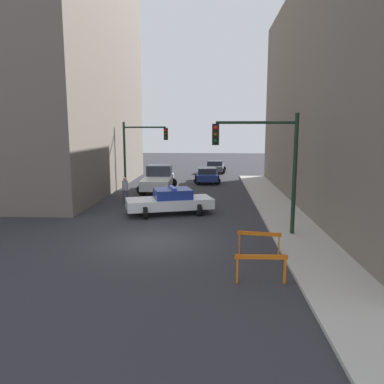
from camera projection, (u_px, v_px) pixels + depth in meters
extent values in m
plane|color=#2D2D33|center=(155.00, 242.00, 15.63)|extent=(120.00, 120.00, 0.00)
cube|color=#B2ADA3|center=(305.00, 243.00, 15.26)|extent=(2.40, 44.00, 0.12)
cube|color=#6B6056|center=(24.00, 40.00, 28.24)|extent=(14.00, 20.00, 22.66)
cylinder|color=black|center=(295.00, 175.00, 16.03)|extent=(0.18, 0.18, 5.20)
cylinder|color=black|center=(256.00, 122.00, 15.77)|extent=(3.40, 0.12, 0.12)
cube|color=black|center=(216.00, 134.00, 15.95)|extent=(0.30, 0.22, 0.90)
sphere|color=red|center=(216.00, 128.00, 15.76)|extent=(0.18, 0.18, 0.18)
sphere|color=#4C3D0C|center=(216.00, 134.00, 15.80)|extent=(0.18, 0.18, 0.18)
sphere|color=#0C4219|center=(216.00, 141.00, 15.85)|extent=(0.18, 0.18, 0.18)
cylinder|color=black|center=(125.00, 156.00, 28.67)|extent=(0.18, 0.18, 5.20)
cylinder|color=black|center=(145.00, 127.00, 28.21)|extent=(3.20, 0.12, 0.12)
cube|color=black|center=(166.00, 134.00, 28.20)|extent=(0.30, 0.22, 0.90)
sphere|color=red|center=(166.00, 130.00, 28.01)|extent=(0.18, 0.18, 0.18)
sphere|color=#4C3D0C|center=(166.00, 134.00, 28.06)|extent=(0.18, 0.18, 0.18)
sphere|color=#0C4219|center=(166.00, 138.00, 28.10)|extent=(0.18, 0.18, 0.18)
cube|color=white|center=(169.00, 203.00, 20.68)|extent=(5.04, 3.15, 0.55)
cube|color=navy|center=(173.00, 194.00, 20.64)|extent=(2.37, 2.14, 0.52)
cylinder|color=black|center=(145.00, 213.00, 19.57)|extent=(0.40, 0.70, 0.66)
cylinder|color=black|center=(141.00, 206.00, 21.20)|extent=(0.40, 0.70, 0.66)
cylinder|color=black|center=(199.00, 210.00, 20.26)|extent=(0.40, 0.70, 0.66)
cylinder|color=black|center=(191.00, 204.00, 21.89)|extent=(0.40, 0.70, 0.66)
cube|color=#2633BF|center=(173.00, 188.00, 20.59)|extent=(0.60, 1.38, 0.12)
cube|color=silver|center=(158.00, 182.00, 28.21)|extent=(2.15, 5.45, 0.70)
cube|color=#2D333D|center=(160.00, 170.00, 29.15)|extent=(1.89, 1.78, 0.80)
cylinder|color=black|center=(149.00, 183.00, 29.95)|extent=(0.81, 0.28, 0.80)
cylinder|color=black|center=(172.00, 183.00, 29.89)|extent=(0.81, 0.28, 0.80)
cylinder|color=black|center=(142.00, 190.00, 26.65)|extent=(0.81, 0.28, 0.80)
cylinder|color=black|center=(168.00, 190.00, 26.59)|extent=(0.81, 0.28, 0.80)
cube|color=navy|center=(207.00, 176.00, 33.15)|extent=(1.91, 4.35, 0.52)
cube|color=#232833|center=(207.00, 171.00, 32.90)|extent=(1.63, 1.85, 0.48)
cylinder|color=black|center=(198.00, 177.00, 34.54)|extent=(0.63, 0.24, 0.62)
cylinder|color=black|center=(216.00, 177.00, 34.48)|extent=(0.63, 0.24, 0.62)
cylinder|color=black|center=(198.00, 181.00, 31.91)|extent=(0.63, 0.24, 0.62)
cylinder|color=black|center=(217.00, 181.00, 31.85)|extent=(0.63, 0.24, 0.62)
cube|color=#474C51|center=(215.00, 167.00, 40.56)|extent=(2.08, 4.41, 0.52)
cube|color=#232833|center=(215.00, 163.00, 40.31)|extent=(1.70, 1.91, 0.48)
cylinder|color=black|center=(209.00, 168.00, 42.01)|extent=(0.63, 0.26, 0.62)
cylinder|color=black|center=(223.00, 169.00, 41.81)|extent=(0.63, 0.26, 0.62)
cylinder|color=black|center=(206.00, 171.00, 39.40)|extent=(0.63, 0.26, 0.62)
cylinder|color=black|center=(222.00, 171.00, 39.20)|extent=(0.63, 0.26, 0.62)
cylinder|color=#474C66|center=(125.00, 197.00, 23.84)|extent=(0.40, 0.40, 0.82)
cylinder|color=#B2B2B7|center=(125.00, 185.00, 23.73)|extent=(0.51, 0.51, 0.62)
sphere|color=tan|center=(125.00, 179.00, 23.66)|extent=(0.31, 0.31, 0.22)
cube|color=orange|center=(261.00, 257.00, 11.28)|extent=(1.60, 0.10, 0.14)
cube|color=orange|center=(237.00, 269.00, 11.36)|extent=(0.05, 0.16, 0.90)
cube|color=orange|center=(285.00, 269.00, 11.32)|extent=(0.05, 0.16, 0.90)
cube|color=orange|center=(259.00, 234.00, 13.79)|extent=(1.59, 0.29, 0.14)
cube|color=orange|center=(239.00, 242.00, 14.00)|extent=(0.07, 0.17, 0.90)
cube|color=orange|center=(279.00, 245.00, 13.71)|extent=(0.07, 0.17, 0.90)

